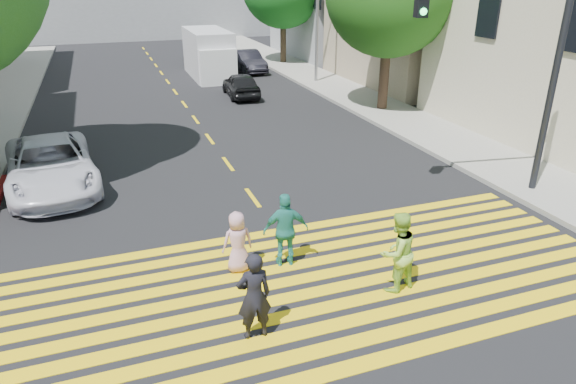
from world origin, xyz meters
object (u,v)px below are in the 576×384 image
pedestrian_man (254,296)px  white_van (209,55)px  pedestrian_woman (397,252)px  dark_car_near (241,85)px  traffic_signal (520,50)px  silver_car (206,51)px  pedestrian_extra (286,230)px  dark_car_parked (248,61)px  pedestrian_child (238,242)px  white_sedan (51,165)px

pedestrian_man → white_van: white_van is taller
pedestrian_woman → dark_car_near: 18.14m
pedestrian_woman → traffic_signal: size_ratio=0.27×
dark_car_near → pedestrian_woman: bearing=88.0°
pedestrian_woman → silver_car: size_ratio=0.34×
white_van → pedestrian_extra: bearing=-97.0°
dark_car_parked → white_van: (-2.71, -1.02, 0.65)m
silver_car → pedestrian_extra: bearing=73.8°
pedestrian_man → pedestrian_child: size_ratio=1.22×
pedestrian_child → dark_car_parked: size_ratio=0.34×
pedestrian_man → white_van: bearing=-99.8°
pedestrian_child → white_van: bearing=-103.8°
pedestrian_extra → dark_car_parked: bearing=-94.8°
white_van → white_sedan: bearing=-116.5°
dark_car_parked → white_van: 2.97m
dark_car_parked → white_van: white_van is taller
white_van → traffic_signal: bearing=-78.2°
white_sedan → dark_car_near: 13.05m
pedestrian_woman → pedestrian_extra: bearing=-55.1°
silver_car → white_van: 6.36m
traffic_signal → white_sedan: bearing=166.7°
white_sedan → dark_car_near: (8.49, 9.92, -0.10)m
white_van → dark_car_near: bearing=-85.4°
pedestrian_extra → traffic_signal: (7.03, 1.53, 3.28)m
pedestrian_man → traffic_signal: bearing=-156.1°
dark_car_near → pedestrian_child: bearing=77.9°
pedestrian_child → traffic_signal: 8.90m
pedestrian_man → dark_car_parked: size_ratio=0.41×
pedestrian_child → dark_car_near: (4.44, 16.28, -0.06)m
pedestrian_extra → white_van: (3.00, 22.20, 0.47)m
pedestrian_man → pedestrian_extra: (1.34, 2.12, 0.01)m
pedestrian_extra → dark_car_parked: 23.92m
pedestrian_child → dark_car_parked: 24.07m
white_sedan → silver_car: (9.09, 21.96, 0.01)m
white_van → pedestrian_man: bearing=-99.4°
white_sedan → traffic_signal: traffic_signal is taller
dark_car_near → silver_car: silver_car is taller
pedestrian_woman → pedestrian_extra: pedestrian_woman is taller
pedestrian_man → dark_car_near: 19.13m
pedestrian_woman → dark_car_parked: bearing=-111.0°
pedestrian_child → dark_car_near: 16.88m
traffic_signal → pedestrian_extra: bearing=-158.7°
pedestrian_extra → silver_car: size_ratio=0.34×
white_sedan → dark_car_parked: (10.81, 16.73, -0.05)m
pedestrian_extra → silver_car: 28.74m
dark_car_near → dark_car_parked: dark_car_parked is taller
pedestrian_child → pedestrian_extra: size_ratio=0.81×
pedestrian_man → dark_car_near: pedestrian_man is taller
dark_car_near → white_van: (-0.39, 5.79, 0.69)m
dark_car_parked → silver_car: bearing=106.9°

